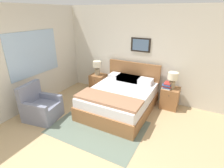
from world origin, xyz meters
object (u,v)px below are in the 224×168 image
Objects in this scene: nightstand_by_door at (170,98)px; table_lamp_near_window at (97,66)px; nightstand_near_window at (98,83)px; bed at (120,98)px; armchair at (41,108)px; table_lamp_by_door at (173,78)px.

table_lamp_near_window reaches higher than nightstand_by_door.
bed is at bearing -33.05° from nightstand_near_window.
bed is 2.25× the size of armchair.
table_lamp_by_door is at bearing -0.18° from nightstand_near_window.
nightstand_near_window is at bearing 179.82° from table_lamp_by_door.
armchair is (-1.52, -1.25, -0.04)m from bed.
bed is 4.44× the size of table_lamp_by_door.
armchair is 2.09m from table_lamp_near_window.
nightstand_near_window is 1.28× the size of table_lamp_near_window.
bed reaches higher than nightstand_by_door.
nightstand_near_window is 2.26m from nightstand_by_door.
nightstand_by_door is at bearing 121.07° from table_lamp_by_door.
nightstand_near_window is 1.00× the size of nightstand_by_door.
table_lamp_by_door is (2.26, -0.01, 0.56)m from nightstand_near_window.
table_lamp_by_door is (1.14, 0.73, 0.52)m from bed.
table_lamp_near_window is at bearing -154.56° from nightstand_near_window.
bed reaches higher than table_lamp_near_window.
nightstand_by_door is at bearing 116.90° from armchair.
table_lamp_by_door is at bearing 0.00° from table_lamp_near_window.
table_lamp_near_window is (0.38, 1.98, 0.56)m from armchair.
bed is 1.35m from nightstand_near_window.
table_lamp_by_door reaches higher than nightstand_by_door.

